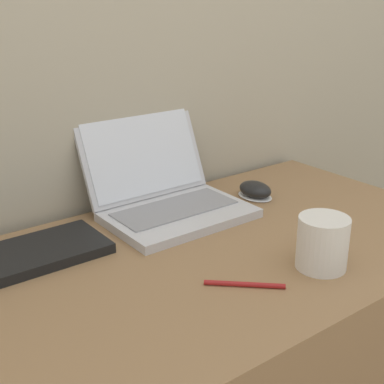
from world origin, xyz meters
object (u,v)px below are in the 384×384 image
Objects in this scene: laptop at (165,191)px; drink_cup at (323,242)px; computer_mouse at (255,190)px; pen at (244,284)px; external_keyboard at (11,260)px.

drink_cup is at bearing -78.76° from laptop.
laptop is 3.28× the size of computer_mouse.
drink_cup reaches higher than pen.
laptop reaches higher than computer_mouse.
computer_mouse is (0.15, 0.34, -0.03)m from drink_cup.
external_keyboard is at bearing 132.55° from pen.
computer_mouse reaches higher than pen.
external_keyboard is at bearing 178.41° from computer_mouse.
laptop is 0.24m from computer_mouse.
pen is at bearing -47.45° from external_keyboard.
laptop reaches higher than pen.
external_keyboard is (-0.46, 0.36, -0.04)m from drink_cup.
drink_cup is at bearing -11.56° from pen.
external_keyboard is 0.44m from pen.
drink_cup is 0.58m from external_keyboard.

